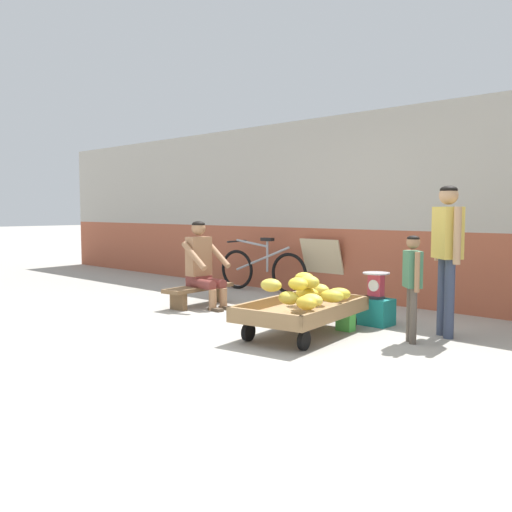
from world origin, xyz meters
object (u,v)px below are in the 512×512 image
banana_cart (302,313)px  weighing_scale (376,285)px  sign_board (324,268)px  shopping_bag (346,320)px  plastic_crate (376,312)px  vendor_seated (203,264)px  customer_adult (447,243)px  bicycle_near_left (262,269)px  customer_child (412,277)px  low_bench (199,291)px

banana_cart → weighing_scale: (0.26, 0.99, 0.21)m
weighing_scale → sign_board: size_ratio=0.35×
shopping_bag → plastic_crate: bearing=81.4°
vendor_seated → customer_adult: customer_adult is taller
plastic_crate → bicycle_near_left: size_ratio=0.22×
bicycle_near_left → sign_board: (1.00, 0.28, 0.08)m
vendor_seated → shopping_bag: bearing=1.8°
bicycle_near_left → customer_child: size_ratio=1.58×
low_bench → sign_board: size_ratio=1.30×
bicycle_near_left → customer_adult: size_ratio=1.08×
sign_board → customer_child: bearing=-36.7°
weighing_scale → banana_cart: bearing=-104.8°
vendor_seated → banana_cart: bearing=-12.1°
vendor_seated → sign_board: 1.94m
bicycle_near_left → weighing_scale: bearing=-20.5°
vendor_seated → sign_board: vendor_seated is taller
bicycle_near_left → customer_child: 3.71m
vendor_seated → bicycle_near_left: vendor_seated is taller
low_bench → weighing_scale: size_ratio=3.75×
customer_child → low_bench: bearing=-179.1°
shopping_bag → sign_board: bearing=132.3°
low_bench → customer_adult: (3.22, 0.53, 0.75)m
customer_adult → customer_child: bearing=-104.2°
plastic_crate → weighing_scale: 0.30m
low_bench → plastic_crate: 2.46m
weighing_scale → bicycle_near_left: size_ratio=0.18×
low_bench → weighing_scale: weighing_scale is taller
customer_adult → sign_board: bearing=152.6°
weighing_scale → sign_board: 2.11m
weighing_scale → sign_board: bearing=142.6°
sign_board → customer_adult: bearing=-27.4°
vendor_seated → customer_child: 3.01m
plastic_crate → sign_board: sign_board is taller
plastic_crate → weighing_scale: weighing_scale is taller
banana_cart → low_bench: bearing=168.3°
weighing_scale → bicycle_near_left: bearing=159.5°
weighing_scale → plastic_crate: bearing=90.0°
sign_board → shopping_bag: 2.40m
customer_child → vendor_seated: bearing=-178.9°
low_bench → plastic_crate: plastic_crate is taller
banana_cart → plastic_crate: banana_cart is taller
vendor_seated → customer_child: bearing=1.1°
low_bench → weighing_scale: (2.39, 0.54, 0.25)m
vendor_seated → shopping_bag: 2.28m
weighing_scale → bicycle_near_left: 2.86m
sign_board → customer_child: size_ratio=0.83×
low_bench → bicycle_near_left: size_ratio=0.68×
vendor_seated → bicycle_near_left: 1.61m
sign_board → customer_adult: customer_adult is taller
vendor_seated → customer_child: vendor_seated is taller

